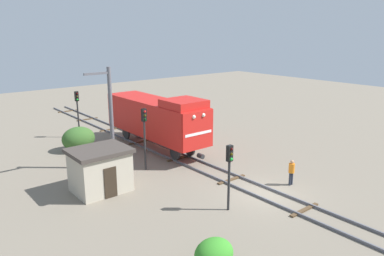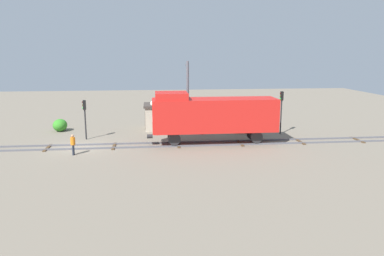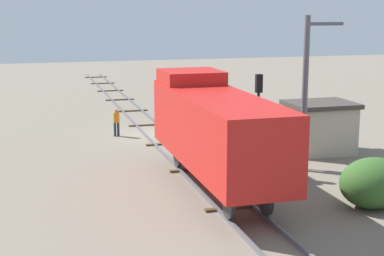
# 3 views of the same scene
# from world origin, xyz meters

# --- Properties ---
(ground_plane) EXTENTS (102.43, 102.43, 0.00)m
(ground_plane) POSITION_xyz_m (0.00, 0.00, 0.00)
(ground_plane) COLOR #756B5B
(railway_track) EXTENTS (2.40, 68.28, 0.16)m
(railway_track) POSITION_xyz_m (0.00, -0.00, 0.07)
(railway_track) COLOR #595960
(railway_track) RESTS_ON ground
(locomotive) EXTENTS (2.90, 11.60, 4.60)m
(locomotive) POSITION_xyz_m (0.00, 11.64, 2.77)
(locomotive) COLOR red
(locomotive) RESTS_ON railway_track
(traffic_signal_near) EXTENTS (0.32, 0.34, 3.77)m
(traffic_signal_near) POSITION_xyz_m (-3.20, -0.08, 2.64)
(traffic_signal_near) COLOR #262628
(traffic_signal_near) RESTS_ON ground
(traffic_signal_mid) EXTENTS (0.32, 0.34, 4.49)m
(traffic_signal_mid) POSITION_xyz_m (-3.40, 8.13, 3.11)
(traffic_signal_mid) COLOR #262628
(traffic_signal_mid) RESTS_ON ground
(worker_near_track) EXTENTS (0.38, 0.38, 1.70)m
(worker_near_track) POSITION_xyz_m (2.40, -0.16, 1.00)
(worker_near_track) COLOR #262B38
(worker_near_track) RESTS_ON ground
(worker_by_signal) EXTENTS (0.38, 0.38, 1.70)m
(worker_by_signal) POSITION_xyz_m (-4.20, 11.30, 1.00)
(worker_by_signal) COLOR #262B38
(worker_by_signal) RESTS_ON ground
(catenary_mast) EXTENTS (1.94, 0.28, 7.34)m
(catenary_mast) POSITION_xyz_m (-5.07, 9.89, 3.91)
(catenary_mast) COLOR #595960
(catenary_mast) RESTS_ON ground
(relay_hut) EXTENTS (3.50, 2.90, 2.74)m
(relay_hut) POSITION_xyz_m (-7.50, 6.84, 1.39)
(relay_hut) COLOR #B2A893
(relay_hut) RESTS_ON ground
(bush_near) EXTENTS (2.74, 2.24, 2.00)m
(bush_near) POSITION_xyz_m (-5.23, 15.54, 1.00)
(bush_near) COLOR #345D26
(bush_near) RESTS_ON ground
(bush_mid) EXTENTS (1.78, 1.46, 1.30)m
(bush_mid) POSITION_xyz_m (-7.39, -3.44, 0.65)
(bush_mid) COLOR #348626
(bush_mid) RESTS_ON ground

